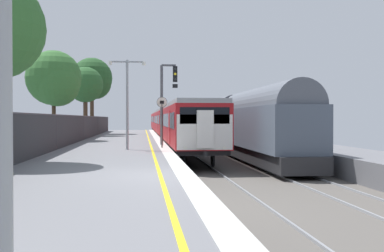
{
  "coord_description": "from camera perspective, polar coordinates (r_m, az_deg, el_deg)",
  "views": [
    {
      "loc": [
        -0.87,
        -13.67,
        1.67
      ],
      "look_at": [
        1.56,
        8.99,
        1.31
      ],
      "focal_mm": 43.39,
      "sensor_mm": 36.0,
      "label": 1
    }
  ],
  "objects": [
    {
      "name": "platform_lamp_mid",
      "position": [
        25.24,
        -7.97,
        3.7
      ],
      "size": [
        2.0,
        0.2,
        4.83
      ],
      "color": "#93999E",
      "rests_on": "ground"
    },
    {
      "name": "background_tree_back",
      "position": [
        46.92,
        -13.04,
        4.82
      ],
      "size": [
        3.5,
        3.5,
        6.75
      ],
      "color": "#473323",
      "rests_on": "ground"
    },
    {
      "name": "freight_train_adjacent_track",
      "position": [
        34.47,
        5.53,
        0.47
      ],
      "size": [
        2.6,
        29.56,
        4.41
      ],
      "color": "#232326",
      "rests_on": "ground"
    },
    {
      "name": "background_tree_left",
      "position": [
        37.02,
        -16.5,
        5.43
      ],
      "size": [
        4.22,
        4.37,
        6.9
      ],
      "color": "#473323",
      "rests_on": "ground"
    },
    {
      "name": "ground",
      "position": [
        14.3,
        8.25,
        -8.26
      ],
      "size": [
        17.4,
        110.0,
        1.21
      ],
      "color": "slate"
    },
    {
      "name": "signal_gantry",
      "position": [
        29.36,
        -3.23,
        3.86
      ],
      "size": [
        1.1,
        0.24,
        5.09
      ],
      "color": "#47474C",
      "rests_on": "ground"
    },
    {
      "name": "background_tree_right",
      "position": [
        52.32,
        -12.08,
        5.56
      ],
      "size": [
        4.47,
        4.47,
        8.36
      ],
      "color": "#473323",
      "rests_on": "ground"
    },
    {
      "name": "speed_limit_sign",
      "position": [
        26.55,
        -3.71,
        1.28
      ],
      "size": [
        0.59,
        0.08,
        2.9
      ],
      "color": "#59595B",
      "rests_on": "ground"
    },
    {
      "name": "commuter_train_at_platform",
      "position": [
        52.21,
        -2.88,
        0.47
      ],
      "size": [
        2.83,
        60.96,
        3.81
      ],
      "color": "maroon",
      "rests_on": "ground"
    }
  ]
}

